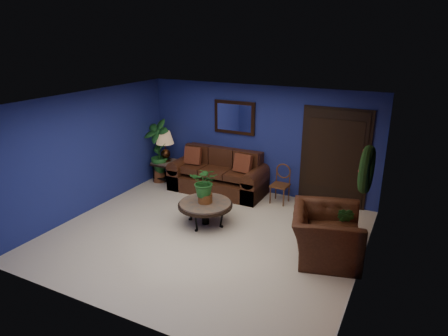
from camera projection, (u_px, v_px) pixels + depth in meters
The scene contains 18 objects.
floor at pixel (206, 235), 7.47m from camera, with size 5.50×5.50×0.00m, color beige.
wall_back at pixel (258, 140), 9.18m from camera, with size 5.50×0.04×2.50m, color navy.
wall_left at pixel (89, 152), 8.25m from camera, with size 0.04×5.00×2.50m, color navy.
wall_right_brick at pixel (367, 200), 5.89m from camera, with size 0.04×5.00×2.50m, color brown.
ceiling at pixel (204, 101), 6.67m from camera, with size 5.50×5.00×0.02m, color silver.
crown_molding at pixel (375, 121), 5.52m from camera, with size 0.03×5.00×0.14m, color white.
wall_mirror at pixel (234, 117), 9.25m from camera, with size 1.02×0.06×0.77m, color #3C2010.
closet_door at pixel (334, 159), 8.47m from camera, with size 1.44×0.06×2.18m, color black.
wreath at pixel (367, 169), 5.81m from camera, with size 0.72×0.72×0.16m, color black.
sofa at pixel (219, 177), 9.47m from camera, with size 2.25×0.97×1.01m.
coffee_table at pixel (205, 205), 7.78m from camera, with size 1.07×1.07×0.46m.
end_table at pixel (166, 166), 10.06m from camera, with size 0.58×0.58×0.53m.
table_lamp at pixel (165, 143), 9.86m from camera, with size 0.44×0.44×0.73m.
side_chair at pixel (281, 181), 8.79m from camera, with size 0.39×0.39×0.86m.
armchair at pixel (326, 234), 6.64m from camera, with size 1.27×1.11×0.83m, color #422112.
coffee_plant at pixel (205, 183), 7.63m from camera, with size 0.65×0.61×0.73m.
floor_plant at pixel (343, 227), 6.90m from camera, with size 0.43×0.38×0.79m.
tall_plant at pixel (158, 149), 9.89m from camera, with size 0.79×0.63×1.58m.
Camera 1 is at (3.32, -5.80, 3.60)m, focal length 32.00 mm.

